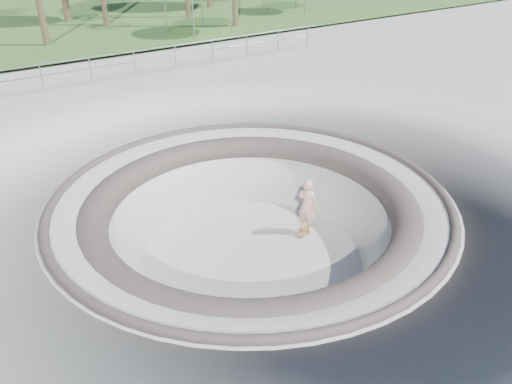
{
  "coord_description": "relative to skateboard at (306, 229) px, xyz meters",
  "views": [
    {
      "loc": [
        -6.3,
        -9.25,
        6.27
      ],
      "look_at": [
        0.36,
        0.27,
        -0.1
      ],
      "focal_mm": 35.0,
      "sensor_mm": 36.0,
      "label": 1
    }
  ],
  "objects": [
    {
      "name": "ground",
      "position": [
        -2.06,
        -0.1,
        1.83
      ],
      "size": [
        180.0,
        180.0,
        0.0
      ],
      "primitive_type": "plane",
      "color": "#B0B0AA",
      "rests_on": "ground"
    },
    {
      "name": "skate_bowl",
      "position": [
        -2.06,
        -0.1,
        0.0
      ],
      "size": [
        14.0,
        14.0,
        4.1
      ],
      "color": "#B0B0AA",
      "rests_on": "ground"
    },
    {
      "name": "distant_hills",
      "position": [
        1.72,
        57.07,
        -5.19
      ],
      "size": [
        103.2,
        45.0,
        28.6
      ],
      "color": "olive",
      "rests_on": "ground"
    },
    {
      "name": "safety_railing",
      "position": [
        -2.06,
        11.9,
        2.52
      ],
      "size": [
        25.0,
        0.06,
        1.03
      ],
      "color": "gray",
      "rests_on": "ground"
    },
    {
      "name": "skateboard",
      "position": [
        0.0,
        0.0,
        0.0
      ],
      "size": [
        0.88,
        0.57,
        0.09
      ],
      "color": "brown",
      "rests_on": "ground"
    },
    {
      "name": "skater",
      "position": [
        0.0,
        0.0,
        0.84
      ],
      "size": [
        0.57,
        0.7,
        1.64
      ],
      "primitive_type": "imported",
      "rotation": [
        0.0,
        0.0,
        1.92
      ],
      "color": "#E5AF94",
      "rests_on": "skateboard"
    }
  ]
}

